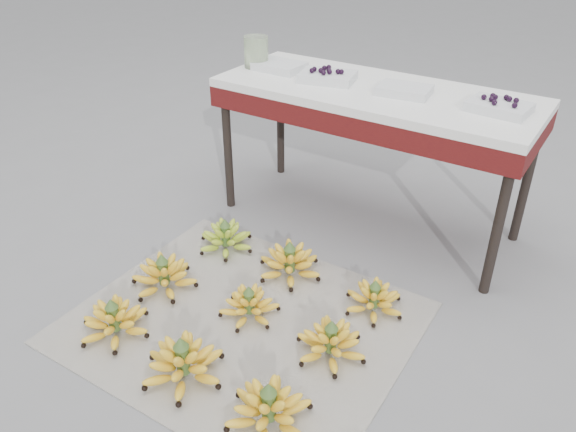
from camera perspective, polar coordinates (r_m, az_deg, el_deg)
The scene contains 17 objects.
ground at distance 2.19m, azimuth -2.19°, elevation -11.92°, with size 60.00×60.00×0.00m, color gray.
newspaper_mat at distance 2.24m, azimuth -4.64°, elevation -10.73°, with size 1.25×1.05×0.01m, color white.
bunch_front_left at distance 2.24m, azimuth -17.22°, elevation -10.19°, with size 0.31×0.31×0.16m.
bunch_front_center at distance 2.02m, azimuth -10.60°, elevation -14.48°, with size 0.35×0.35×0.18m.
bunch_front_right at distance 1.86m, azimuth -1.96°, elevation -19.02°, with size 0.37×0.37×0.17m.
bunch_mid_left at distance 2.42m, azimuth -12.49°, elevation -5.96°, with size 0.31×0.31×0.17m.
bunch_mid_center at distance 2.23m, azimuth -3.95°, elevation -9.05°, with size 0.30×0.30×0.14m.
bunch_mid_right at distance 2.07m, azimuth 4.36°, elevation -12.72°, with size 0.29×0.29×0.16m.
bunch_back_left at distance 2.62m, azimuth -6.33°, elevation -2.25°, with size 0.29×0.29×0.16m.
bunch_back_center at distance 2.43m, azimuth 0.18°, elevation -4.80°, with size 0.32×0.32×0.17m.
bunch_back_right at distance 2.28m, azimuth 8.73°, elevation -8.38°, with size 0.31×0.31×0.15m.
vendor_table at distance 2.62m, azimuth 8.77°, elevation 11.05°, with size 1.44×0.58×0.69m.
tray_far_left at distance 2.83m, azimuth -0.87°, elevation 14.98°, with size 0.23×0.17×0.04m.
tray_left at distance 2.66m, azimuth 4.03°, elevation 13.98°, with size 0.28×0.23×0.06m.
tray_right at distance 2.53m, azimuth 11.72°, elevation 12.41°, with size 0.24×0.18×0.04m.
tray_far_right at distance 2.43m, azimuth 20.66°, elevation 10.37°, with size 0.25×0.19×0.06m.
glass_jar at distance 2.86m, azimuth -3.25°, elevation 16.31°, with size 0.12×0.12×0.15m, color beige.
Camera 1 is at (0.94, -1.30, 1.48)m, focal length 35.00 mm.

